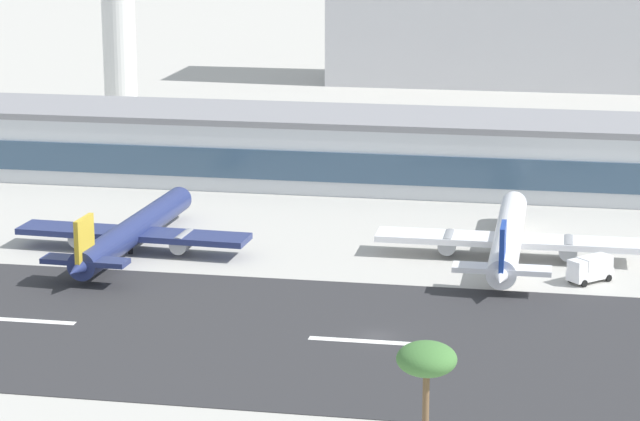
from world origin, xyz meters
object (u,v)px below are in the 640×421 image
at_px(airliner_navy_tail_gate_1, 508,240).
at_px(palm_tree_0, 427,362).
at_px(terminal_building, 382,150).
at_px(airliner_gold_tail_gate_0, 131,233).
at_px(service_box_truck_0, 590,268).

relative_size(airliner_navy_tail_gate_1, palm_tree_0, 3.34).
relative_size(terminal_building, palm_tree_0, 17.15).
relative_size(airliner_gold_tail_gate_0, service_box_truck_0, 7.02).
xyz_separation_m(terminal_building, airliner_navy_tail_gate_1, (22.59, -41.86, -3.04)).
xyz_separation_m(airliner_gold_tail_gate_0, airliner_navy_tail_gate_1, (50.14, 5.70, 0.01)).
distance_m(airliner_navy_tail_gate_1, service_box_truck_0, 13.48).
height_order(airliner_gold_tail_gate_0, palm_tree_0, palm_tree_0).
height_order(terminal_building, airliner_gold_tail_gate_0, terminal_building).
bearing_deg(airliner_navy_tail_gate_1, terminal_building, 28.31).
distance_m(terminal_building, service_box_truck_0, 60.20).
bearing_deg(service_box_truck_0, terminal_building, -100.12).
xyz_separation_m(airliner_navy_tail_gate_1, palm_tree_0, (-3.54, -70.19, 8.19)).
bearing_deg(palm_tree_0, service_box_truck_0, 77.09).
height_order(terminal_building, airliner_navy_tail_gate_1, terminal_building).
relative_size(terminal_building, airliner_gold_tail_gate_0, 5.16).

